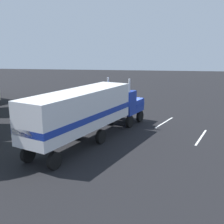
{
  "coord_description": "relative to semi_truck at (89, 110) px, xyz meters",
  "views": [
    {
      "loc": [
        -26.59,
        -2.02,
        7.24
      ],
      "look_at": [
        -3.28,
        1.28,
        1.6
      ],
      "focal_mm": 43.88,
      "sensor_mm": 36.0,
      "label": 1
    }
  ],
  "objects": [
    {
      "name": "lane_stripe_mid",
      "position": [
        2.08,
        -8.87,
        -2.52
      ],
      "size": [
        4.19,
        1.66,
        0.01
      ],
      "primitive_type": "cube",
      "rotation": [
        0.0,
        0.0,
        -0.35
      ],
      "color": "silver",
      "rests_on": "ground_plane"
    },
    {
      "name": "ground_plane",
      "position": [
        6.54,
        -2.59,
        -2.52
      ],
      "size": [
        120.0,
        120.0,
        0.0
      ],
      "primitive_type": "plane",
      "color": "black"
    },
    {
      "name": "lane_stripe_near",
      "position": [
        6.24,
        -6.09,
        -2.52
      ],
      "size": [
        4.08,
        1.95,
        0.01
      ],
      "primitive_type": "cube",
      "rotation": [
        0.0,
        0.0,
        -0.42
      ],
      "color": "silver",
      "rests_on": "ground_plane"
    },
    {
      "name": "person_bystander",
      "position": [
        0.15,
        3.04,
        -1.63
      ],
      "size": [
        0.34,
        0.46,
        1.63
      ],
      "color": "#2D3347",
      "rests_on": "ground_plane"
    },
    {
      "name": "semi_truck",
      "position": [
        0.0,
        0.0,
        0.0
      ],
      "size": [
        14.05,
        7.66,
        4.5
      ],
      "color": "#193399",
      "rests_on": "ground_plane"
    }
  ]
}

